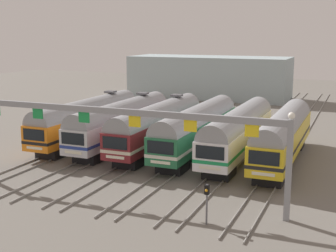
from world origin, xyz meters
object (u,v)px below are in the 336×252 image
(commuter_train_green, at_px, (197,127))
(commuter_train_yellow, at_px, (283,134))
(commuter_train_silver, at_px, (122,121))
(commuter_train_white, at_px, (239,130))
(commuter_train_orange, at_px, (88,118))
(yard_signal_mast, at_px, (207,197))
(commuter_train_maroon, at_px, (158,124))
(catenary_gantry, at_px, (109,123))

(commuter_train_green, bearing_deg, commuter_train_yellow, 0.00)
(commuter_train_silver, distance_m, commuter_train_white, 12.39)
(commuter_train_green, relative_size, commuter_train_yellow, 1.00)
(commuter_train_orange, height_order, yard_signal_mast, commuter_train_orange)
(commuter_train_silver, relative_size, commuter_train_white, 1.00)
(commuter_train_maroon, bearing_deg, commuter_train_orange, 180.00)
(commuter_train_maroon, xyz_separation_m, commuter_train_yellow, (12.39, -0.00, -0.00))
(commuter_train_maroon, distance_m, yard_signal_mast, 19.17)
(commuter_train_orange, xyz_separation_m, yard_signal_mast, (18.58, -16.13, -0.84))
(commuter_train_yellow, bearing_deg, commuter_train_white, 180.00)
(commuter_train_white, relative_size, commuter_train_yellow, 1.00)
(commuter_train_silver, distance_m, commuter_train_green, 8.26)
(commuter_train_maroon, distance_m, commuter_train_white, 8.26)
(commuter_train_green, height_order, commuter_train_white, same)
(commuter_train_maroon, height_order, commuter_train_green, commuter_train_maroon)
(yard_signal_mast, bearing_deg, commuter_train_yellow, 82.71)
(commuter_train_green, height_order, yard_signal_mast, commuter_train_green)
(catenary_gantry, bearing_deg, commuter_train_silver, 114.65)
(commuter_train_maroon, xyz_separation_m, commuter_train_green, (4.13, -0.00, -0.00))
(commuter_train_yellow, relative_size, catenary_gantry, 0.70)
(commuter_train_orange, bearing_deg, yard_signal_mast, -40.97)
(catenary_gantry, bearing_deg, commuter_train_maroon, 98.70)
(commuter_train_orange, xyz_separation_m, commuter_train_maroon, (8.26, 0.00, 0.00))
(commuter_train_yellow, bearing_deg, commuter_train_silver, 179.98)
(commuter_train_white, bearing_deg, commuter_train_yellow, 0.00)
(commuter_train_maroon, relative_size, commuter_train_white, 1.00)
(commuter_train_green, distance_m, commuter_train_white, 4.13)
(commuter_train_maroon, bearing_deg, commuter_train_green, -0.06)
(yard_signal_mast, bearing_deg, commuter_train_white, 97.29)
(commuter_train_white, height_order, yard_signal_mast, commuter_train_white)
(commuter_train_green, xyz_separation_m, commuter_train_white, (4.13, 0.00, 0.00))
(commuter_train_yellow, bearing_deg, commuter_train_maroon, 179.98)
(commuter_train_orange, relative_size, commuter_train_silver, 1.00)
(commuter_train_orange, distance_m, catenary_gantry, 17.20)
(commuter_train_silver, height_order, commuter_train_white, commuter_train_silver)
(commuter_train_silver, bearing_deg, commuter_train_orange, 180.00)
(yard_signal_mast, bearing_deg, catenary_gantry, 162.30)
(commuter_train_silver, relative_size, catenary_gantry, 0.70)
(commuter_train_orange, distance_m, commuter_train_green, 12.39)
(commuter_train_orange, bearing_deg, commuter_train_white, -0.02)
(commuter_train_yellow, bearing_deg, catenary_gantry, -127.42)
(commuter_train_green, height_order, commuter_train_yellow, same)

